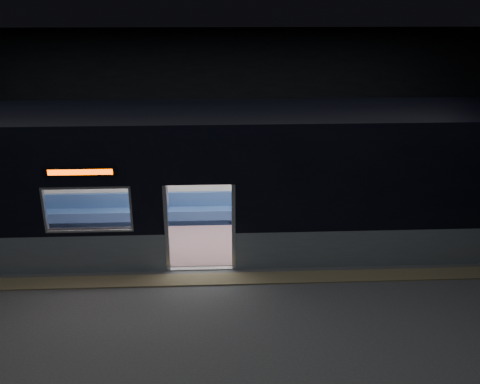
{
  "coord_description": "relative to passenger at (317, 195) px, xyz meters",
  "views": [
    {
      "loc": [
        0.4,
        -9.2,
        5.68
      ],
      "look_at": [
        0.94,
        2.3,
        1.39
      ],
      "focal_mm": 38.0,
      "sensor_mm": 36.0,
      "label": 1
    }
  ],
  "objects": [
    {
      "name": "metro_car",
      "position": [
        -3.09,
        -1.0,
        1.04
      ],
      "size": [
        18.0,
        3.04,
        3.35
      ],
      "color": "gray",
      "rests_on": "station_floor"
    },
    {
      "name": "passenger",
      "position": [
        0.0,
        0.0,
        0.0
      ],
      "size": [
        0.42,
        0.71,
        1.39
      ],
      "rotation": [
        0.0,
        0.0,
        0.1
      ],
      "color": "black",
      "rests_on": "metro_car"
    },
    {
      "name": "station_floor",
      "position": [
        -3.09,
        -3.55,
        -0.81
      ],
      "size": [
        24.0,
        14.0,
        0.01
      ],
      "primitive_type": "cube",
      "color": "#47494C",
      "rests_on": "ground"
    },
    {
      "name": "transit_map",
      "position": [
        -0.92,
        0.31,
        0.66
      ],
      "size": [
        0.96,
        0.03,
        0.62
      ],
      "primitive_type": "cube",
      "color": "white",
      "rests_on": "metro_car"
    },
    {
      "name": "station_envelope",
      "position": [
        -3.09,
        -3.55,
        2.86
      ],
      "size": [
        24.0,
        14.0,
        5.0
      ],
      "color": "black",
      "rests_on": "station_floor"
    },
    {
      "name": "tactile_strip",
      "position": [
        -3.09,
        -3.0,
        -0.79
      ],
      "size": [
        22.8,
        0.5,
        0.03
      ],
      "primitive_type": "cube",
      "color": "#8C7F59",
      "rests_on": "station_floor"
    },
    {
      "name": "handbag",
      "position": [
        -0.02,
        -0.23,
        -0.13
      ],
      "size": [
        0.28,
        0.24,
        0.13
      ],
      "primitive_type": "cube",
      "rotation": [
        0.0,
        0.0,
        -0.09
      ],
      "color": "black",
      "rests_on": "passenger"
    }
  ]
}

